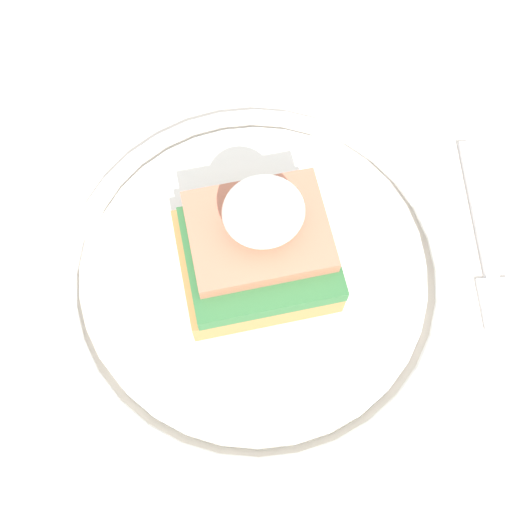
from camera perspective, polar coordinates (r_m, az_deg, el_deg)
ground_plane at (r=1.15m, az=1.47°, el=-14.54°), size 6.00×6.00×0.00m
dining_table at (r=0.55m, az=2.97°, el=-4.93°), size 1.04×0.73×0.72m
plate at (r=0.43m, az=-0.00°, el=-1.43°), size 0.26×0.26×0.02m
sandwich at (r=0.40m, az=0.27°, el=0.74°), size 0.10×0.08×0.09m
fork at (r=0.47m, az=19.64°, el=1.22°), size 0.04×0.15×0.00m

